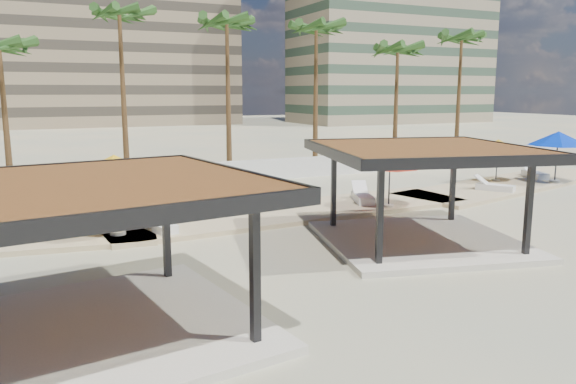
# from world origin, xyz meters

# --- Properties ---
(ground) EXTENTS (200.00, 200.00, 0.00)m
(ground) POSITION_xyz_m (0.00, 0.00, 0.00)
(ground) COLOR #CFB889
(ground) RESTS_ON ground
(promenade) EXTENTS (44.45, 7.97, 0.24)m
(promenade) POSITION_xyz_m (2.00, 7.67, 0.06)
(promenade) COLOR #C6B284
(promenade) RESTS_ON ground
(boundary_wall) EXTENTS (56.00, 0.30, 1.20)m
(boundary_wall) POSITION_xyz_m (0.00, 16.00, 0.60)
(boundary_wall) COLOR silver
(boundary_wall) RESTS_ON ground
(building_mid) EXTENTS (38.00, 16.00, 30.40)m
(building_mid) POSITION_xyz_m (4.00, 78.00, 14.27)
(building_mid) COLOR #847259
(building_mid) RESTS_ON ground
(building_east) EXTENTS (32.00, 15.00, 36.40)m
(building_east) POSITION_xyz_m (48.00, 66.00, 17.27)
(building_east) COLOR gray
(building_east) RESTS_ON ground
(pavilion_central) EXTENTS (7.91, 7.91, 3.33)m
(pavilion_central) POSITION_xyz_m (3.76, 0.95, 1.99)
(pavilion_central) COLOR beige
(pavilion_central) RESTS_ON ground
(pavilion_west) EXTENTS (7.43, 7.43, 3.33)m
(pavilion_west) POSITION_xyz_m (-6.90, -2.09, 1.99)
(pavilion_west) COLOR beige
(pavilion_west) RESTS_ON ground
(umbrella_b) EXTENTS (3.96, 3.96, 2.79)m
(umbrella_b) POSITION_xyz_m (-5.44, 5.80, 2.58)
(umbrella_b) COLOR beige
(umbrella_b) RESTS_ON promenade
(umbrella_c) EXTENTS (3.41, 3.41, 2.32)m
(umbrella_c) POSITION_xyz_m (5.88, 5.80, 2.17)
(umbrella_c) COLOR beige
(umbrella_c) RESTS_ON promenade
(umbrella_d) EXTENTS (3.33, 3.33, 2.79)m
(umbrella_d) POSITION_xyz_m (17.97, 7.47, 2.58)
(umbrella_d) COLOR beige
(umbrella_d) RESTS_ON promenade
(umbrella_e) EXTENTS (2.90, 2.90, 2.31)m
(umbrella_e) POSITION_xyz_m (15.42, 9.20, 2.17)
(umbrella_e) COLOR beige
(umbrella_e) RESTS_ON promenade
(lounger_a) EXTENTS (1.04, 2.05, 0.74)m
(lounger_a) POSITION_xyz_m (-4.01, 5.84, 0.36)
(lounger_a) COLOR white
(lounger_a) RESTS_ON promenade
(lounger_b) EXTENTS (1.42, 2.25, 0.81)m
(lounger_b) POSITION_xyz_m (5.49, 7.29, 0.38)
(lounger_b) COLOR white
(lounger_b) RESTS_ON promenade
(lounger_c) EXTENTS (1.53, 1.98, 0.73)m
(lounger_c) POSITION_xyz_m (13.06, 6.94, 0.36)
(lounger_c) COLOR white
(lounger_c) RESTS_ON promenade
(lounger_d) EXTENTS (1.36, 2.20, 0.79)m
(lounger_d) POSITION_xyz_m (18.43, 9.25, 0.37)
(lounger_d) COLOR white
(lounger_d) RESTS_ON promenade
(palm_d) EXTENTS (3.00, 3.00, 10.11)m
(palm_d) POSITION_xyz_m (-3.00, 18.90, 8.89)
(palm_d) COLOR brown
(palm_d) RESTS_ON ground
(palm_e) EXTENTS (3.00, 3.00, 9.85)m
(palm_e) POSITION_xyz_m (3.00, 18.40, 8.65)
(palm_e) COLOR brown
(palm_e) RESTS_ON ground
(palm_f) EXTENTS (3.00, 3.00, 9.88)m
(palm_f) POSITION_xyz_m (9.00, 18.60, 8.68)
(palm_f) COLOR brown
(palm_f) RESTS_ON ground
(palm_g) EXTENTS (3.00, 3.00, 8.68)m
(palm_g) POSITION_xyz_m (15.00, 18.20, 7.55)
(palm_g) COLOR brown
(palm_g) RESTS_ON ground
(palm_h) EXTENTS (3.00, 3.00, 9.73)m
(palm_h) POSITION_xyz_m (21.00, 18.80, 8.54)
(palm_h) COLOR brown
(palm_h) RESTS_ON ground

